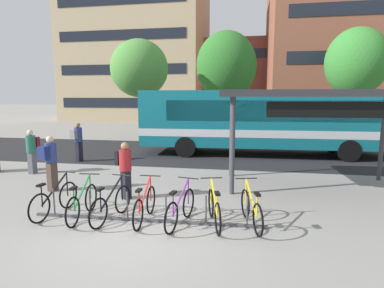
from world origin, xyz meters
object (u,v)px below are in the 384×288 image
commuter_black_pack_1 (125,166)px  commuter_maroon_pack_2 (32,148)px  parked_bicycle_green_1 (82,203)px  transit_shelter (316,97)px  street_tree_3 (356,62)px  commuter_grey_pack_0 (78,139)px  parked_bicycle_black_0 (55,200)px  parked_bicycle_yellow_6 (251,210)px  street_tree_1 (226,66)px  city_bus (262,120)px  parked_bicycle_yellow_5 (214,209)px  street_tree_0 (139,69)px  parked_bicycle_black_2 (111,205)px  parked_bicycle_purple_4 (180,209)px  parked_bicycle_red_3 (145,206)px  commuter_navy_pack_3 (50,160)px

commuter_black_pack_1 → commuter_maroon_pack_2: 5.11m
parked_bicycle_green_1 → transit_shelter: 7.47m
street_tree_3 → commuter_grey_pack_0: bearing=-144.6°
parked_bicycle_black_0 → parked_bicycle_yellow_6: bearing=-81.9°
street_tree_1 → commuter_grey_pack_0: bearing=-118.1°
commuter_maroon_pack_2 → city_bus: bearing=122.5°
parked_bicycle_yellow_5 → street_tree_0: size_ratio=0.25×
street_tree_1 → street_tree_3: street_tree_1 is taller
parked_bicycle_black_2 → commuter_grey_pack_0: 7.51m
parked_bicycle_black_0 → parked_bicycle_yellow_5: (3.94, 0.06, 0.00)m
street_tree_0 → street_tree_3: bearing=9.1°
parked_bicycle_green_1 → street_tree_0: street_tree_0 is taller
parked_bicycle_purple_4 → commuter_maroon_pack_2: (-6.57, 3.78, 0.58)m
commuter_maroon_pack_2 → street_tree_3: size_ratio=0.22×
city_bus → parked_bicycle_purple_4: city_bus is taller
city_bus → street_tree_1: street_tree_1 is taller
parked_bicycle_red_3 → parked_bicycle_yellow_6: size_ratio=1.03×
parked_bicycle_black_0 → commuter_grey_pack_0: bearing=31.1°
commuter_black_pack_1 → parked_bicycle_yellow_5: bearing=7.5°
parked_bicycle_black_0 → parked_bicycle_red_3: (2.32, -0.00, 0.00)m
parked_bicycle_green_1 → commuter_maroon_pack_2: commuter_maroon_pack_2 is taller
parked_bicycle_black_0 → street_tree_3: bearing=-29.6°
parked_bicycle_red_3 → parked_bicycle_yellow_5: size_ratio=1.03×
parked_bicycle_green_1 → commuter_grey_pack_0: bearing=25.2°
parked_bicycle_black_0 → parked_bicycle_red_3: same height
commuter_grey_pack_0 → street_tree_0: 8.87m
city_bus → transit_shelter: city_bus is taller
parked_bicycle_yellow_6 → commuter_maroon_pack_2: (-8.15, 3.57, 0.58)m
parked_bicycle_black_0 → parked_bicycle_yellow_5: size_ratio=1.02×
parked_bicycle_purple_4 → commuter_black_pack_1: 2.58m
parked_bicycle_red_3 → parked_bicycle_yellow_5: (1.62, 0.06, 0.00)m
parked_bicycle_yellow_6 → transit_shelter: bearing=-44.4°
parked_bicycle_green_1 → parked_bicycle_red_3: size_ratio=1.00×
parked_bicycle_black_0 → parked_bicycle_purple_4: (3.18, -0.05, 0.00)m
parked_bicycle_red_3 → commuter_navy_pack_3: (-3.61, 1.79, 0.61)m
parked_bicycle_black_2 → parked_bicycle_black_0: bearing=96.1°
parked_bicycle_purple_4 → commuter_navy_pack_3: commuter_navy_pack_3 is taller
commuter_black_pack_1 → parked_bicycle_black_2: bearing=-43.7°
city_bus → street_tree_0: size_ratio=1.79×
parked_bicycle_green_1 → commuter_black_pack_1: commuter_black_pack_1 is taller
city_bus → street_tree_0: bearing=-33.4°
parked_bicycle_black_2 → street_tree_1: 17.75m
city_bus → commuter_navy_pack_3: size_ratio=7.03×
parked_bicycle_yellow_6 → street_tree_0: (-7.43, 13.90, 4.40)m
city_bus → commuter_navy_pack_3: city_bus is taller
parked_bicycle_red_3 → commuter_grey_pack_0: commuter_grey_pack_0 is taller
transit_shelter → street_tree_3: street_tree_3 is taller
parked_bicycle_black_2 → transit_shelter: size_ratio=0.28×
street_tree_3 → commuter_maroon_pack_2: bearing=-140.1°
parked_bicycle_black_0 → parked_bicycle_green_1: (0.79, -0.09, 0.00)m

